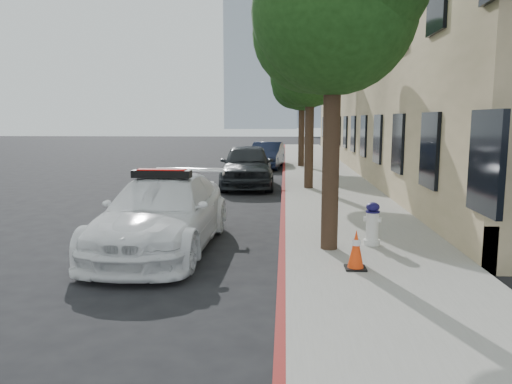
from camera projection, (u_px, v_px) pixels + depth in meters
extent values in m
plane|color=black|center=(190.00, 230.00, 11.13)|extent=(120.00, 120.00, 0.00)
cube|color=gray|center=(321.00, 177.00, 20.80)|extent=(3.20, 50.00, 0.15)
cube|color=maroon|center=(284.00, 176.00, 20.88)|extent=(0.12, 50.00, 0.15)
cube|color=tan|center=(429.00, 67.00, 24.70)|extent=(8.00, 36.00, 10.00)
cube|color=#9EA8B7|center=(262.00, 9.00, 125.54)|extent=(18.00, 14.00, 60.00)
cube|color=#9EA8B7|center=(310.00, 49.00, 140.77)|extent=(14.00, 14.00, 44.00)
cylinder|color=black|center=(331.00, 157.00, 8.73)|extent=(0.30, 0.30, 3.30)
sphere|color=#173611|center=(334.00, 11.00, 8.38)|extent=(2.80, 2.80, 2.80)
sphere|color=#173611|center=(312.00, 33.00, 8.74)|extent=(2.10, 2.10, 2.10)
cylinder|color=black|center=(309.00, 140.00, 16.64)|extent=(0.30, 0.30, 3.19)
sphere|color=#173611|center=(310.00, 67.00, 16.29)|extent=(2.60, 2.60, 2.60)
sphere|color=#173611|center=(323.00, 53.00, 15.92)|extent=(2.08, 2.08, 2.08)
sphere|color=#173611|center=(299.00, 77.00, 16.65)|extent=(1.95, 1.95, 1.95)
cylinder|color=black|center=(301.00, 131.00, 24.53)|extent=(0.30, 0.30, 3.41)
sphere|color=#173611|center=(302.00, 79.00, 24.16)|extent=(3.00, 3.00, 3.00)
sphere|color=#173611|center=(311.00, 70.00, 23.79)|extent=(2.40, 2.40, 2.40)
sphere|color=#173611|center=(295.00, 86.00, 24.52)|extent=(2.25, 2.25, 2.25)
imported|color=white|center=(163.00, 213.00, 9.41)|extent=(2.11, 4.83, 1.38)
cube|color=black|center=(162.00, 174.00, 9.30)|extent=(1.11, 0.32, 0.14)
cube|color=#A50A07|center=(162.00, 171.00, 9.29)|extent=(0.91, 0.25, 0.06)
imported|color=black|center=(247.00, 165.00, 18.14)|extent=(2.10, 4.70, 1.57)
imported|color=#151C35|center=(267.00, 155.00, 24.97)|extent=(1.80, 4.11, 1.31)
cylinder|color=white|center=(372.00, 242.00, 9.24)|extent=(0.31, 0.31, 0.10)
cylinder|color=white|center=(372.00, 226.00, 9.19)|extent=(0.23, 0.23, 0.52)
ellipsoid|color=#171354|center=(373.00, 207.00, 9.14)|extent=(0.25, 0.25, 0.17)
cylinder|color=white|center=(372.00, 219.00, 9.17)|extent=(0.34, 0.20, 0.10)
cylinder|color=white|center=(372.00, 219.00, 9.17)|extent=(0.15, 0.19, 0.10)
cube|color=black|center=(355.00, 268.00, 7.74)|extent=(0.32, 0.32, 0.03)
cone|color=#FF3F0D|center=(356.00, 249.00, 7.69)|extent=(0.25, 0.25, 0.59)
cylinder|color=white|center=(356.00, 242.00, 7.68)|extent=(0.13, 0.13, 0.09)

